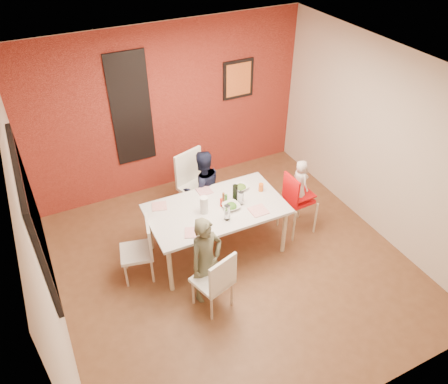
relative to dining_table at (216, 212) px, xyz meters
name	(u,v)px	position (x,y,z in m)	size (l,w,h in m)	color
ground	(234,265)	(0.08, -0.38, -0.69)	(4.50, 4.50, 0.00)	brown
ceiling	(237,77)	(0.08, -0.38, 2.01)	(4.50, 4.50, 0.02)	silver
wall_back	(169,110)	(0.08, 1.87, 0.66)	(4.50, 0.02, 2.70)	beige
wall_front	(361,329)	(0.08, -2.63, 0.66)	(4.50, 0.02, 2.70)	beige
wall_left	(38,243)	(-2.17, -0.38, 0.66)	(0.02, 4.50, 2.70)	beige
wall_right	(380,143)	(2.33, -0.38, 0.66)	(0.02, 4.50, 2.70)	beige
brick_accent_wall	(169,110)	(0.08, 1.85, 0.66)	(4.50, 0.02, 2.70)	maroon
picture_window_frame	(33,216)	(-2.14, -0.18, 0.86)	(0.05, 1.70, 1.30)	black
picture_window_pane	(35,215)	(-2.13, -0.18, 0.86)	(0.02, 1.55, 1.15)	black
glassblock_strip	(131,110)	(-0.52, 1.84, 0.81)	(0.55, 0.03, 1.70)	silver
glassblock_surround	(131,110)	(-0.52, 1.83, 0.81)	(0.60, 0.03, 1.76)	black
art_print_frame	(238,79)	(1.28, 1.83, 0.96)	(0.54, 0.03, 0.64)	black
art_print_canvas	(239,80)	(1.28, 1.82, 0.96)	(0.44, 0.01, 0.54)	orange
dining_table	(216,212)	(0.00, 0.00, 0.00)	(1.84, 1.05, 0.76)	silver
chair_near	(217,280)	(-0.44, -0.93, -0.20)	(0.52, 0.52, 0.89)	white
chair_far	(194,181)	(0.07, 0.92, -0.10)	(0.61, 0.61, 1.06)	white
chair_left	(142,247)	(-1.06, 0.00, -0.20)	(0.49, 0.49, 0.88)	silver
high_chair	(297,198)	(1.21, -0.12, -0.09)	(0.44, 0.44, 1.00)	red
child_near	(206,260)	(-0.46, -0.69, -0.08)	(0.45, 0.29, 1.23)	brown
child_far	(203,188)	(0.10, 0.67, -0.08)	(0.59, 0.46, 1.22)	black
toddler	(300,180)	(1.24, -0.12, 0.21)	(0.30, 0.20, 0.62)	beige
plate_near_left	(193,232)	(-0.47, -0.32, 0.07)	(0.20, 0.20, 0.01)	silver
plate_far_mid	(204,191)	(0.01, 0.41, 0.07)	(0.19, 0.19, 0.01)	silver
plate_near_right	(258,211)	(0.47, -0.31, 0.07)	(0.22, 0.22, 0.01)	white
plate_far_left	(159,206)	(-0.67, 0.36, 0.07)	(0.19, 0.19, 0.01)	white
salad_bowl_a	(231,206)	(0.18, -0.09, 0.10)	(0.23, 0.23, 0.06)	white
salad_bowl_b	(241,187)	(0.49, 0.23, 0.09)	(0.20, 0.20, 0.05)	white
wine_bottle	(235,193)	(0.29, 0.02, 0.20)	(0.07, 0.07, 0.26)	black
wine_glass_a	(227,212)	(0.02, -0.27, 0.18)	(0.08, 0.08, 0.22)	silver
wine_glass_b	(241,198)	(0.33, -0.08, 0.17)	(0.07, 0.07, 0.20)	silver
paper_towel_roll	(204,205)	(-0.18, -0.01, 0.19)	(0.11, 0.11, 0.24)	silver
condiment_red	(221,202)	(0.07, 0.00, 0.13)	(0.03, 0.03, 0.12)	red
condiment_green	(226,199)	(0.17, 0.04, 0.13)	(0.03, 0.03, 0.13)	#3D7C29
condiment_brown	(223,197)	(0.15, 0.09, 0.14)	(0.03, 0.03, 0.14)	brown
sippy_cup	(261,187)	(0.72, 0.07, 0.13)	(0.07, 0.07, 0.12)	orange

